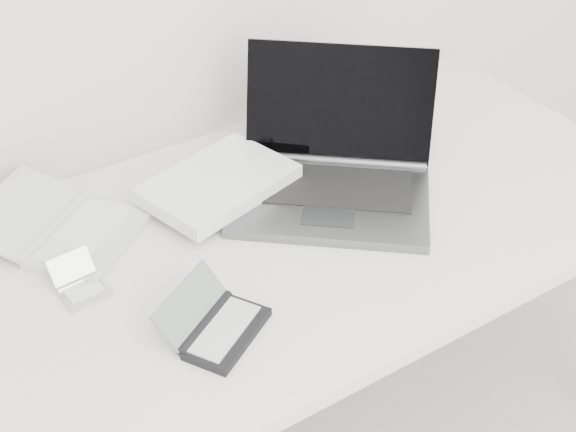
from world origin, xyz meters
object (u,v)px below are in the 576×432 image
netbook_open_white (70,230)px  laptop_large (293,176)px  desk (290,243)px  palmtop_charcoal (217,326)px

netbook_open_white → laptop_large: bearing=-51.7°
desk → palmtop_charcoal: bearing=-145.1°
desk → palmtop_charcoal: size_ratio=7.58×
palmtop_charcoal → laptop_large: bearing=8.8°
desk → netbook_open_white: netbook_open_white is taller
netbook_open_white → desk: bearing=-65.5°
netbook_open_white → palmtop_charcoal: palmtop_charcoal is taller
desk → laptop_large: size_ratio=2.47×
desk → netbook_open_white: (-0.38, 0.20, 0.06)m
netbook_open_white → palmtop_charcoal: 0.41m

